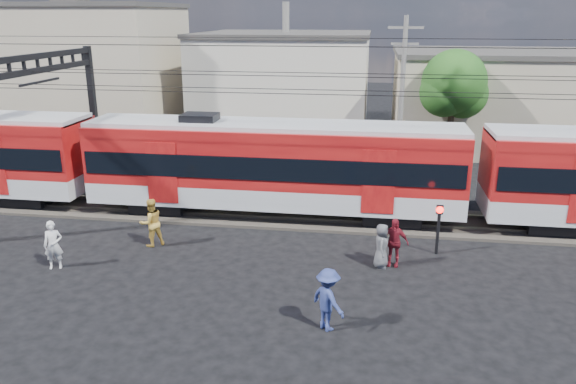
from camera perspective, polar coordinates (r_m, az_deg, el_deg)
name	(u,v)px	position (r m, az deg, el deg)	size (l,w,h in m)	color
ground	(216,303)	(17.88, -7.30, -11.08)	(120.00, 120.00, 0.00)	black
track_bed	(265,214)	(24.97, -2.36, -2.26)	(70.00, 3.40, 0.12)	#2D2823
rail_near	(262,217)	(24.24, -2.70, -2.59)	(70.00, 0.12, 0.12)	#59544C
rail_far	(268,206)	(25.62, -2.05, -1.44)	(70.00, 0.12, 0.12)	#59544C
commuter_train	(278,164)	(24.16, -0.99, 2.89)	(50.30, 3.08, 4.17)	black
catenary	(70,95)	(26.76, -21.26, 9.13)	(70.00, 9.30, 7.52)	black
building_west	(77,70)	(44.76, -20.61, 11.55)	(14.28, 10.20, 9.30)	tan
building_midwest	(286,82)	(42.82, -0.21, 11.07)	(12.24, 12.24, 7.30)	beige
building_mideast	(518,100)	(40.53, 22.32, 8.69)	(16.32, 10.20, 6.30)	tan
utility_pole_mid	(402,95)	(30.34, 11.48, 9.68)	(1.80, 0.24, 8.50)	slate
tree_near	(457,86)	(33.68, 16.78, 10.27)	(3.82, 3.64, 6.72)	#382619
pedestrian_a	(53,245)	(21.26, -22.74, -4.99)	(0.63, 0.42, 1.74)	silver
pedestrian_b	(151,222)	(22.10, -13.73, -3.02)	(0.92, 0.71, 1.89)	gold
pedestrian_c	(328,300)	(16.02, 4.08, -10.85)	(1.19, 0.68, 1.84)	navy
pedestrian_d	(394,242)	(20.16, 10.69, -5.03)	(1.04, 0.43, 1.77)	maroon
pedestrian_e	(381,246)	(20.00, 9.47, -5.41)	(0.78, 0.51, 1.61)	#4A4B4F
crossing_signal	(439,220)	(21.32, 15.08, -2.79)	(0.28, 0.28, 1.92)	black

